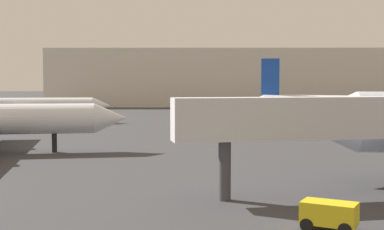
% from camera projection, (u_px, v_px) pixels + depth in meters
% --- Properties ---
extents(airplane_distant, '(29.17, 18.52, 9.79)m').
position_uv_depth(airplane_distant, '(347.00, 105.00, 76.84)').
color(airplane_distant, silver).
rests_on(airplane_distant, ground_plane).
extents(airplane_far_left, '(24.42, 20.25, 7.93)m').
position_uv_depth(airplane_far_left, '(29.00, 106.00, 83.91)').
color(airplane_far_left, silver).
rests_on(airplane_far_left, ground_plane).
extents(jet_bridge, '(21.78, 6.52, 5.96)m').
position_uv_depth(jet_bridge, '(373.00, 119.00, 32.13)').
color(jet_bridge, silver).
rests_on(jet_bridge, ground_plane).
extents(baggage_cart, '(2.73, 2.26, 1.30)m').
position_uv_depth(baggage_cart, '(329.00, 214.00, 24.52)').
color(baggage_cart, gold).
rests_on(baggage_cart, ground_plane).
extents(terminal_building, '(96.16, 20.39, 14.21)m').
position_uv_depth(terminal_building, '(241.00, 78.00, 140.76)').
color(terminal_building, beige).
rests_on(terminal_building, ground_plane).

